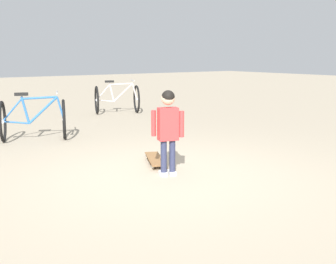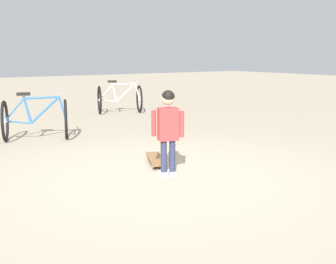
{
  "view_description": "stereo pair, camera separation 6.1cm",
  "coord_description": "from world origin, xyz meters",
  "px_view_note": "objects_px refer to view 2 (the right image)",
  "views": [
    {
      "loc": [
        -2.9,
        -4.16,
        1.48
      ],
      "look_at": [
        0.09,
        0.01,
        0.55
      ],
      "focal_mm": 45.7,
      "sensor_mm": 36.0,
      "label": 1
    },
    {
      "loc": [
        -2.85,
        -4.19,
        1.48
      ],
      "look_at": [
        0.09,
        0.01,
        0.55
      ],
      "focal_mm": 45.7,
      "sensor_mm": 36.0,
      "label": 2
    }
  ],
  "objects_px": {
    "skateboard": "(156,159)",
    "bicycle_near": "(120,98)",
    "bicycle_mid": "(36,119)",
    "child_person": "(168,123)"
  },
  "relations": [
    {
      "from": "skateboard",
      "to": "bicycle_mid",
      "type": "height_order",
      "value": "bicycle_mid"
    },
    {
      "from": "child_person",
      "to": "bicycle_mid",
      "type": "distance_m",
      "value": 3.22
    },
    {
      "from": "skateboard",
      "to": "bicycle_near",
      "type": "xyz_separation_m",
      "value": [
        2.07,
        4.81,
        0.32
      ]
    },
    {
      "from": "child_person",
      "to": "bicycle_near",
      "type": "height_order",
      "value": "child_person"
    },
    {
      "from": "child_person",
      "to": "bicycle_near",
      "type": "relative_size",
      "value": 0.85
    },
    {
      "from": "bicycle_mid",
      "to": "child_person",
      "type": "bearing_deg",
      "value": -79.07
    },
    {
      "from": "bicycle_near",
      "to": "bicycle_mid",
      "type": "relative_size",
      "value": 1.0
    },
    {
      "from": "bicycle_mid",
      "to": "skateboard",
      "type": "bearing_deg",
      "value": -72.25
    },
    {
      "from": "bicycle_mid",
      "to": "bicycle_near",
      "type": "bearing_deg",
      "value": 37.99
    },
    {
      "from": "child_person",
      "to": "bicycle_mid",
      "type": "relative_size",
      "value": 0.85
    }
  ]
}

